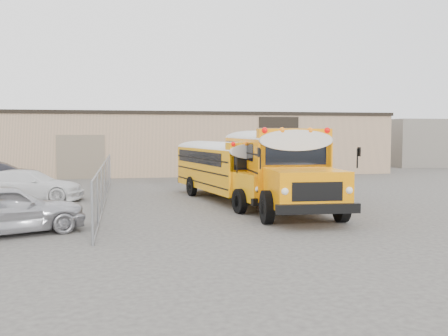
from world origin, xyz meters
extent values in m
plane|color=#43413D|center=(0.00, 0.00, 0.00)|extent=(120.00, 120.00, 0.00)
cube|color=tan|center=(0.00, 20.00, 2.25)|extent=(30.00, 10.00, 4.50)
cube|color=black|center=(0.00, 20.00, 4.55)|extent=(30.20, 10.20, 0.25)
cube|color=black|center=(6.00, 14.98, 3.90)|extent=(3.00, 0.08, 0.80)
cube|color=gray|center=(-8.00, 14.98, 1.50)|extent=(3.20, 0.08, 3.00)
cube|color=gray|center=(4.00, 14.98, 1.50)|extent=(3.20, 0.08, 3.00)
cylinder|color=gray|center=(-6.00, -6.00, 0.90)|extent=(0.07, 0.07, 1.80)
cylinder|color=gray|center=(-6.00, -3.00, 0.90)|extent=(0.07, 0.07, 1.80)
cylinder|color=gray|center=(-6.00, 0.00, 0.90)|extent=(0.07, 0.07, 1.80)
cylinder|color=gray|center=(-6.00, 3.00, 0.90)|extent=(0.07, 0.07, 1.80)
cylinder|color=gray|center=(-6.00, 6.00, 0.90)|extent=(0.07, 0.07, 1.80)
cylinder|color=gray|center=(-6.00, 9.00, 0.90)|extent=(0.07, 0.07, 1.80)
cylinder|color=gray|center=(-6.00, 12.00, 0.90)|extent=(0.07, 0.07, 1.80)
cylinder|color=gray|center=(-6.00, 3.00, 1.78)|extent=(0.05, 18.00, 0.05)
cylinder|color=gray|center=(-6.00, 3.00, 0.05)|extent=(0.05, 18.00, 0.05)
cube|color=gray|center=(-6.00, 3.00, 0.90)|extent=(0.02, 18.00, 1.70)
cube|color=gray|center=(24.00, 24.00, 2.20)|extent=(10.00, 8.00, 4.40)
cube|color=#F59E0D|center=(-1.54, 8.72, 1.44)|extent=(3.60, 7.38, 1.91)
cube|color=#F59E0D|center=(-0.69, 4.24, 1.02)|extent=(2.39, 2.39, 1.07)
cube|color=black|center=(-0.89, 5.26, 1.97)|extent=(1.88, 0.41, 0.70)
cube|color=silver|center=(-1.54, 8.72, 2.53)|extent=(3.62, 7.45, 0.37)
cube|color=#F59E0D|center=(-0.93, 5.47, 2.56)|extent=(2.33, 0.88, 0.33)
sphere|color=#E50705|center=(-1.85, 5.08, 2.67)|extent=(0.19, 0.19, 0.19)
sphere|color=#E50705|center=(0.07, 5.44, 2.67)|extent=(0.19, 0.19, 0.19)
sphere|color=orange|center=(-1.32, 5.18, 2.67)|extent=(0.19, 0.19, 0.19)
sphere|color=orange|center=(-0.45, 5.34, 2.67)|extent=(0.19, 0.19, 0.19)
cube|color=black|center=(-0.49, 3.16, 0.60)|extent=(2.28, 0.63, 0.26)
cube|color=black|center=(-2.21, 12.25, 0.60)|extent=(2.27, 0.61, 0.26)
cube|color=black|center=(-1.54, 8.72, 1.37)|extent=(3.61, 7.25, 0.06)
cube|color=black|center=(-1.59, 8.99, 1.97)|extent=(3.42, 6.29, 0.58)
cylinder|color=black|center=(-1.80, 4.13, 0.48)|extent=(0.44, 1.00, 0.97)
cylinder|color=black|center=(0.38, 4.55, 0.48)|extent=(0.44, 1.00, 0.97)
cylinder|color=black|center=(-2.89, 9.90, 0.48)|extent=(0.44, 1.00, 0.97)
cylinder|color=black|center=(-0.72, 10.31, 0.48)|extent=(0.44, 1.00, 0.97)
cube|color=orange|center=(1.70, 8.24, 1.73)|extent=(3.30, 8.65, 2.29)
cube|color=orange|center=(1.37, 2.77, 1.22)|extent=(2.60, 2.60, 1.29)
cube|color=black|center=(1.45, 4.02, 2.37)|extent=(2.29, 0.20, 0.84)
cube|color=silver|center=(1.70, 8.24, 3.04)|extent=(3.30, 8.74, 0.45)
cube|color=orange|center=(1.46, 4.28, 3.08)|extent=(2.77, 0.72, 0.40)
sphere|color=#E50705|center=(0.28, 4.09, 3.21)|extent=(0.22, 0.22, 0.22)
sphere|color=#E50705|center=(2.62, 3.95, 3.21)|extent=(0.22, 0.22, 0.22)
sphere|color=orange|center=(0.92, 4.05, 3.21)|extent=(0.22, 0.22, 0.22)
sphere|color=orange|center=(1.98, 3.99, 3.21)|extent=(0.22, 0.22, 0.22)
cube|color=black|center=(1.29, 1.45, 0.72)|extent=(2.75, 0.41, 0.31)
cube|color=black|center=(1.96, 12.55, 0.72)|extent=(2.75, 0.39, 0.31)
cube|color=black|center=(1.70, 8.24, 1.64)|extent=(3.33, 8.49, 0.07)
cube|color=black|center=(1.72, 8.58, 2.37)|extent=(3.25, 7.32, 0.69)
cylinder|color=black|center=(0.05, 2.97, 0.58)|extent=(0.38, 1.18, 1.16)
cylinder|color=black|center=(2.71, 2.82, 0.58)|extent=(0.38, 1.18, 1.16)
cylinder|color=black|center=(0.47, 10.02, 0.58)|extent=(0.38, 1.18, 1.16)
cylinder|color=black|center=(3.13, 9.86, 0.58)|extent=(0.38, 1.18, 1.16)
cube|color=black|center=(0.80, -0.73, 0.50)|extent=(1.26, 1.20, 1.00)
sphere|color=black|center=(0.80, -0.73, 0.95)|extent=(1.10, 1.10, 1.10)
imported|color=#BBBBC0|center=(-8.69, -3.96, 0.80)|extent=(5.06, 3.52, 1.60)
imported|color=white|center=(-9.42, 4.11, 0.71)|extent=(5.19, 2.81, 1.43)
camera|label=1|loc=(-5.12, -20.02, 3.11)|focal=40.00mm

